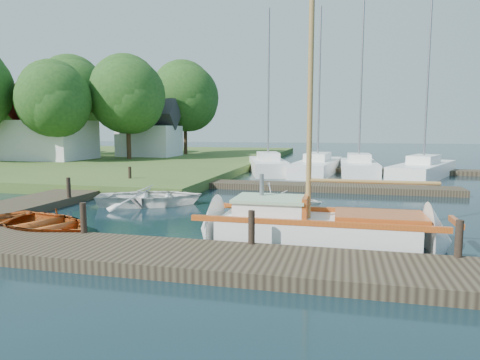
% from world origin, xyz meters
% --- Properties ---
extents(ground, '(160.00, 160.00, 0.00)m').
position_xyz_m(ground, '(0.00, 0.00, 0.00)').
color(ground, black).
rests_on(ground, ground).
extents(near_dock, '(18.00, 2.20, 0.30)m').
position_xyz_m(near_dock, '(0.00, -6.00, 0.15)').
color(near_dock, '#2C2319').
rests_on(near_dock, ground).
extents(left_dock, '(2.20, 18.00, 0.30)m').
position_xyz_m(left_dock, '(-8.00, 2.00, 0.15)').
color(left_dock, '#2C2319').
rests_on(left_dock, ground).
extents(far_dock, '(14.00, 1.60, 0.30)m').
position_xyz_m(far_dock, '(2.00, 6.50, 0.15)').
color(far_dock, '#2C2319').
rests_on(far_dock, ground).
extents(pontoon, '(30.00, 1.60, 0.30)m').
position_xyz_m(pontoon, '(10.00, 16.00, 0.15)').
color(pontoon, '#2C2319').
rests_on(pontoon, ground).
extents(shore, '(50.00, 40.00, 0.50)m').
position_xyz_m(shore, '(-28.00, 22.00, 0.25)').
color(shore, '#3D5A23').
rests_on(shore, ground).
extents(mooring_post_1, '(0.16, 0.16, 0.80)m').
position_xyz_m(mooring_post_1, '(-3.00, -5.00, 0.70)').
color(mooring_post_1, black).
rests_on(mooring_post_1, near_dock).
extents(mooring_post_2, '(0.16, 0.16, 0.80)m').
position_xyz_m(mooring_post_2, '(1.50, -5.00, 0.70)').
color(mooring_post_2, black).
rests_on(mooring_post_2, near_dock).
extents(mooring_post_3, '(0.16, 0.16, 0.80)m').
position_xyz_m(mooring_post_3, '(6.00, -5.00, 0.70)').
color(mooring_post_3, black).
rests_on(mooring_post_3, near_dock).
extents(mooring_post_4, '(0.16, 0.16, 0.80)m').
position_xyz_m(mooring_post_4, '(-7.00, 0.00, 0.70)').
color(mooring_post_4, black).
rests_on(mooring_post_4, left_dock).
extents(mooring_post_5, '(0.16, 0.16, 0.80)m').
position_xyz_m(mooring_post_5, '(-7.00, 5.00, 0.70)').
color(mooring_post_5, black).
rests_on(mooring_post_5, left_dock).
extents(sailboat, '(7.17, 2.06, 9.83)m').
position_xyz_m(sailboat, '(3.07, -3.49, 0.34)').
color(sailboat, white).
rests_on(sailboat, ground).
extents(dinghy, '(4.65, 4.02, 0.81)m').
position_xyz_m(dinghy, '(-4.87, -4.32, 0.40)').
color(dinghy, '#983C10').
rests_on(dinghy, ground).
extents(tender_a, '(4.88, 4.17, 0.85)m').
position_xyz_m(tender_a, '(-3.85, 0.74, 0.43)').
color(tender_a, white).
rests_on(tender_a, ground).
extents(tender_b, '(2.19, 1.96, 1.05)m').
position_xyz_m(tender_b, '(0.90, 1.51, 0.53)').
color(tender_b, white).
rests_on(tender_b, ground).
extents(tender_c, '(4.00, 3.43, 0.70)m').
position_xyz_m(tender_c, '(1.25, 1.72, 0.35)').
color(tender_c, white).
rests_on(tender_c, ground).
extents(marina_boat_0, '(4.08, 7.77, 10.99)m').
position_xyz_m(marina_boat_0, '(-1.52, 14.39, 0.57)').
color(marina_boat_0, white).
rests_on(marina_boat_0, ground).
extents(marina_boat_1, '(3.16, 8.85, 10.93)m').
position_xyz_m(marina_boat_1, '(1.86, 14.53, 0.57)').
color(marina_boat_1, white).
rests_on(marina_boat_1, ground).
extents(marina_boat_2, '(2.37, 7.01, 11.25)m').
position_xyz_m(marina_boat_2, '(4.53, 14.24, 0.58)').
color(marina_boat_2, white).
rests_on(marina_boat_2, ground).
extents(marina_boat_3, '(5.21, 8.49, 10.72)m').
position_xyz_m(marina_boat_3, '(8.37, 13.54, 0.57)').
color(marina_boat_3, white).
rests_on(marina_boat_3, ground).
extents(house_a, '(6.30, 5.00, 6.29)m').
position_xyz_m(house_a, '(-20.00, 16.00, 2.96)').
color(house_a, silver).
rests_on(house_a, shore).
extents(house_c, '(5.25, 4.00, 5.28)m').
position_xyz_m(house_c, '(-14.00, 22.00, 2.58)').
color(house_c, silver).
rests_on(house_c, shore).
extents(tree_2, '(5.83, 5.75, 7.82)m').
position_xyz_m(tree_2, '(-18.00, 14.05, 5.25)').
color(tree_2, '#332114').
rests_on(tree_2, shore).
extents(tree_3, '(6.41, 6.38, 8.74)m').
position_xyz_m(tree_3, '(-14.00, 18.05, 5.81)').
color(tree_3, '#332114').
rests_on(tree_3, shore).
extents(tree_4, '(7.01, 7.01, 9.66)m').
position_xyz_m(tree_4, '(-22.00, 22.05, 6.37)').
color(tree_4, '#332114').
rests_on(tree_4, shore).
extents(tree_7, '(6.83, 6.83, 9.38)m').
position_xyz_m(tree_7, '(-12.00, 26.05, 6.20)').
color(tree_7, '#332114').
rests_on(tree_7, shore).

